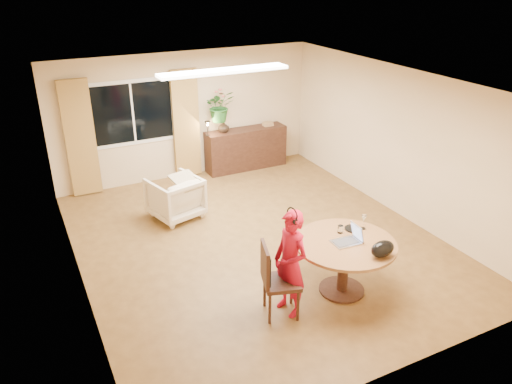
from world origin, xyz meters
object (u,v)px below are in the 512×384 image
dining_table (345,253)px  sideboard (246,149)px  dining_chair (281,280)px  armchair (175,197)px  child (290,264)px

dining_table → sideboard: (0.80, 4.75, -0.16)m
dining_chair → armchair: dining_chair is taller
sideboard → armchair: bearing=-143.9°
dining_chair → armchair: 3.25m
dining_chair → sideboard: dining_chair is taller
dining_chair → child: size_ratio=0.71×
dining_table → dining_chair: bearing=-177.2°
dining_table → sideboard: sideboard is taller
sideboard → child: bearing=-109.3°
sideboard → dining_table: bearing=-99.6°
armchair → child: bearing=83.1°
dining_table → dining_chair: 1.01m
dining_chair → sideboard: (1.80, 4.79, -0.06)m
dining_table → armchair: 3.46m
dining_table → dining_chair: (-1.00, -0.05, -0.10)m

